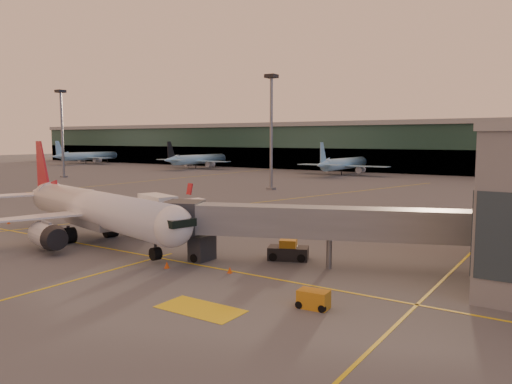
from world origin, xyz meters
The scene contains 15 objects.
ground centered at (0.00, 0.00, 0.00)m, with size 600.00×600.00×0.00m, color #4C4F54.
taxi_markings centered at (-7.32, 44.49, 0.01)m, with size 100.12×173.00×0.01m.
terminal centered at (0.00, 141.79, 8.76)m, with size 400.00×20.00×17.60m.
mast_west_far centered at (-90.00, 62.00, 14.86)m, with size 2.40×2.40×25.60m.
mast_west_near centered at (-20.00, 66.00, 14.86)m, with size 2.40×2.40×25.60m.
distant_aircraft_row centered at (-21.00, 118.00, 0.00)m, with size 290.00×34.00×13.00m.
main_airplane centered at (-6.50, 6.63, 3.63)m, with size 36.54×33.29×11.17m.
jet_bridge centered at (22.00, 11.20, 3.90)m, with size 30.64×14.65×5.63m.
catering_truck centered at (-4.47, 14.71, 2.62)m, with size 6.45×4.35×4.61m.
gpu_cart centered at (24.30, 0.40, 0.61)m, with size 2.22×1.43×1.25m.
pushback_tug centered at (15.97, 11.41, 0.79)m, with size 4.27×3.32×1.95m.
cone_nose centered at (14.22, 4.41, 0.26)m, with size 0.43×0.43×0.55m.
cone_tail centered at (-25.63, 7.74, 0.25)m, with size 0.41×0.41×0.52m.
cone_wing_left centered at (-6.18, 24.57, 0.27)m, with size 0.44×0.44×0.56m.
cone_fwd centered at (8.58, 2.60, 0.29)m, with size 0.48×0.48×0.61m.
Camera 1 is at (39.30, -29.17, 11.52)m, focal length 35.00 mm.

